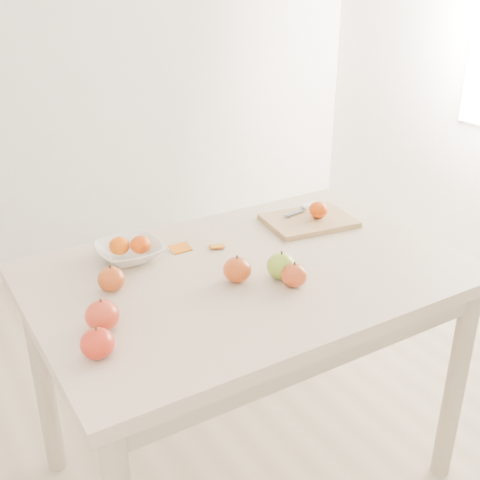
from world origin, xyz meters
TOP-DOWN VIEW (x-y plane):
  - ground at (0.00, 0.00)m, footprint 3.50×3.50m
  - table at (0.00, 0.00)m, footprint 1.20×0.80m
  - cutting_board at (0.34, 0.17)m, footprint 0.30×0.24m
  - board_tangerine at (0.37, 0.16)m, footprint 0.06×0.06m
  - fruit_bowl at (-0.26, 0.23)m, footprint 0.19×0.19m
  - bowl_tangerine_near at (-0.29, 0.24)m, footprint 0.06×0.06m
  - bowl_tangerine_far at (-0.23, 0.22)m, footprint 0.06×0.06m
  - orange_peel_a at (-0.11, 0.21)m, footprint 0.06×0.05m
  - orange_peel_b at (-0.01, 0.17)m, footprint 0.06×0.05m
  - paring_knife at (0.39, 0.24)m, footprint 0.17×0.06m
  - apple_green at (0.05, -0.09)m, footprint 0.08×0.08m
  - apple_red_a at (-0.37, 0.09)m, footprint 0.07×0.07m
  - apple_red_e at (-0.07, -0.04)m, footprint 0.08×0.08m
  - apple_red_d at (-0.50, -0.18)m, footprint 0.08×0.08m
  - apple_red_b at (-0.45, -0.08)m, footprint 0.08×0.08m
  - apple_red_c at (0.05, -0.14)m, footprint 0.07×0.07m

SIDE VIEW (x-z plane):
  - ground at x=0.00m, z-range 0.00..0.00m
  - table at x=0.00m, z-range 0.28..1.03m
  - orange_peel_a at x=-0.11m, z-range 0.75..0.76m
  - orange_peel_b at x=-0.01m, z-range 0.75..0.76m
  - cutting_board at x=0.34m, z-range 0.75..0.77m
  - fruit_bowl at x=-0.26m, z-range 0.75..0.80m
  - paring_knife at x=0.39m, z-range 0.77..0.78m
  - apple_red_c at x=0.05m, z-range 0.75..0.81m
  - apple_red_a at x=-0.37m, z-range 0.75..0.82m
  - apple_red_d at x=-0.50m, z-range 0.75..0.82m
  - apple_red_e at x=-0.07m, z-range 0.75..0.82m
  - apple_green at x=0.05m, z-range 0.75..0.82m
  - apple_red_b at x=-0.45m, z-range 0.75..0.82m
  - bowl_tangerine_far at x=-0.23m, z-range 0.77..0.82m
  - bowl_tangerine_near at x=-0.29m, z-range 0.77..0.82m
  - board_tangerine at x=0.37m, z-range 0.77..0.82m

